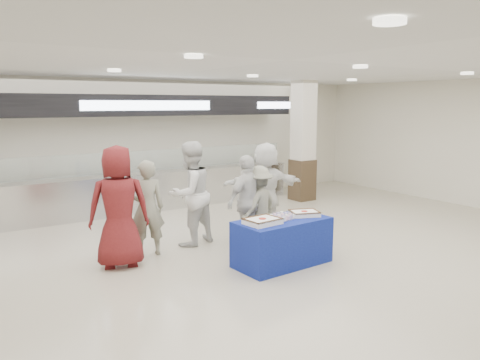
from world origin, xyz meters
TOP-DOWN VIEW (x-y plane):
  - ground at (0.00, 0.00)m, footprint 14.00×14.00m
  - serving_line at (0.00, 5.40)m, footprint 8.70×0.85m
  - column_right at (4.00, 4.20)m, footprint 0.55×0.55m
  - display_table at (0.28, 0.39)m, footprint 1.59×0.86m
  - sheet_cake_left at (-0.16, 0.35)m, footprint 0.55×0.44m
  - sheet_cake_right at (0.74, 0.40)m, footprint 0.55×0.49m
  - cupcake_tray at (0.23, 0.43)m, footprint 0.50×0.42m
  - civilian_maroon at (-1.94, 1.76)m, footprint 1.10×0.87m
  - soldier_a at (-1.36, 2.05)m, footprint 0.68×0.52m
  - chef_tall at (-0.45, 2.20)m, footprint 1.10×0.96m
  - chef_short at (0.35, 1.49)m, footprint 1.06×0.62m
  - soldier_b at (0.58, 1.49)m, footprint 1.09×0.85m
  - civilian_white at (1.29, 2.24)m, footprint 1.77×0.97m

SIDE VIEW (x-z plane):
  - ground at x=0.00m, z-range 0.00..0.00m
  - display_table at x=0.28m, z-range 0.00..0.75m
  - soldier_b at x=0.58m, z-range 0.00..1.48m
  - cupcake_tray at x=0.23m, z-range 0.75..0.82m
  - sheet_cake_right at x=0.74m, z-range 0.75..0.85m
  - sheet_cake_left at x=-0.16m, z-range 0.75..0.86m
  - soldier_a at x=-1.36m, z-range 0.00..1.66m
  - chef_short at x=0.35m, z-range 0.00..1.69m
  - civilian_white at x=1.29m, z-range 0.00..1.82m
  - chef_tall at x=-0.45m, z-range 0.00..1.92m
  - civilian_maroon at x=-1.94m, z-range 0.00..1.96m
  - serving_line at x=0.00m, z-range -0.24..2.56m
  - column_right at x=4.00m, z-range -0.07..3.13m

